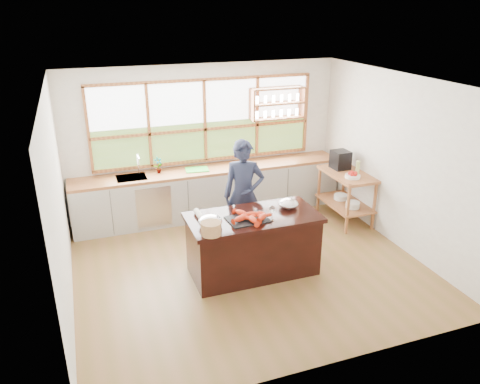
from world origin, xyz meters
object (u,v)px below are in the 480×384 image
island (253,244)px  wicker_basket (211,229)px  cook (244,195)px  espresso_machine (340,160)px

island → wicker_basket: wicker_basket is taller
cook → wicker_basket: 1.46m
island → cook: cook is taller
island → espresso_machine: (2.19, 1.36, 0.61)m
espresso_machine → wicker_basket: 3.37m
cook → espresso_machine: 2.11m
wicker_basket → espresso_machine: bearing=30.5°
espresso_machine → island: bearing=-150.6°
cook → espresso_machine: cook is taller
island → cook: bearing=79.2°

